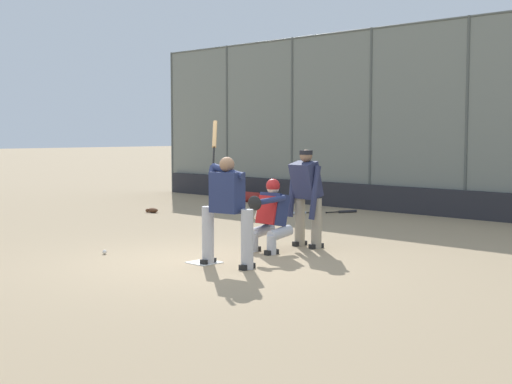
{
  "coord_description": "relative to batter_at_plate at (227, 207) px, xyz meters",
  "views": [
    {
      "loc": [
        -8.2,
        7.22,
        2.0
      ],
      "look_at": [
        -0.14,
        -1.0,
        1.05
      ],
      "focal_mm": 50.0,
      "sensor_mm": 36.0,
      "label": 1
    }
  ],
  "objects": [
    {
      "name": "backstop_fence",
      "position": [
        0.47,
        -8.16,
        1.55
      ],
      "size": [
        21.94,
        0.08,
        4.73
      ],
      "color": "#515651",
      "rests_on": "ground_plane"
    },
    {
      "name": "fielding_glove_on_dirt",
      "position": [
        6.67,
        -3.68,
        -0.84
      ],
      "size": [
        0.32,
        0.25,
        0.12
      ],
      "color": "#56331E",
      "rests_on": "ground_plane"
    },
    {
      "name": "catcher_behind_plate",
      "position": [
        0.44,
        -1.41,
        -0.26
      ],
      "size": [
        0.65,
        0.76,
        1.24
      ],
      "rotation": [
        0.0,
        0.0,
        -0.01
      ],
      "color": "#B7B7BC",
      "rests_on": "ground_plane"
    },
    {
      "name": "batter_at_plate",
      "position": [
        0.0,
        0.0,
        0.0
      ],
      "size": [
        1.1,
        0.57,
        2.2
      ],
      "rotation": [
        0.0,
        0.0,
        0.17
      ],
      "color": "#B7B7BC",
      "rests_on": "ground_plane"
    },
    {
      "name": "ground_plane",
      "position": [
        0.47,
        0.04,
        -0.9
      ],
      "size": [
        160.0,
        160.0,
        0.0
      ],
      "primitive_type": "plane",
      "color": "tan"
    },
    {
      "name": "home_plate_marker",
      "position": [
        0.47,
        0.04,
        -0.89
      ],
      "size": [
        0.43,
        0.43,
        0.01
      ],
      "primitive_type": "cube",
      "color": "white",
      "rests_on": "ground_plane"
    },
    {
      "name": "spare_bat_third_base_side",
      "position": [
        5.08,
        -6.98,
        -0.87
      ],
      "size": [
        0.27,
        0.81,
        0.07
      ],
      "rotation": [
        0.0,
        0.0,
        4.98
      ],
      "color": "black",
      "rests_on": "ground_plane"
    },
    {
      "name": "spare_bat_near_backstop",
      "position": [
        3.75,
        -5.97,
        -0.87
      ],
      "size": [
        0.43,
        0.83,
        0.07
      ],
      "rotation": [
        0.0,
        0.0,
        1.13
      ],
      "color": "black",
      "rests_on": "ground_plane"
    },
    {
      "name": "baseball_loose",
      "position": [
        2.24,
        0.68,
        -0.86
      ],
      "size": [
        0.07,
        0.07,
        0.07
      ],
      "primitive_type": "sphere",
      "color": "white",
      "rests_on": "ground_plane"
    },
    {
      "name": "equipment_bag_dugout_side",
      "position": [
        7.04,
        -7.33,
        -0.75
      ],
      "size": [
        1.36,
        0.3,
        0.3
      ],
      "color": "maroon",
      "rests_on": "ground_plane"
    },
    {
      "name": "umpire_home",
      "position": [
        0.33,
        -2.22,
        0.02
      ],
      "size": [
        0.7,
        0.44,
        1.72
      ],
      "rotation": [
        0.0,
        0.0,
        -0.06
      ],
      "color": "gray",
      "rests_on": "ground_plane"
    },
    {
      "name": "spare_bat_by_padding",
      "position": [
        3.14,
        -7.04,
        -0.87
      ],
      "size": [
        0.38,
        0.84,
        0.07
      ],
      "rotation": [
        0.0,
        0.0,
        4.33
      ],
      "color": "black",
      "rests_on": "ground_plane"
    },
    {
      "name": "padding_wall",
      "position": [
        0.47,
        -8.06,
        -0.57
      ],
      "size": [
        21.42,
        0.18,
        0.66
      ],
      "primitive_type": "cube",
      "color": "#28282D",
      "rests_on": "ground_plane"
    }
  ]
}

